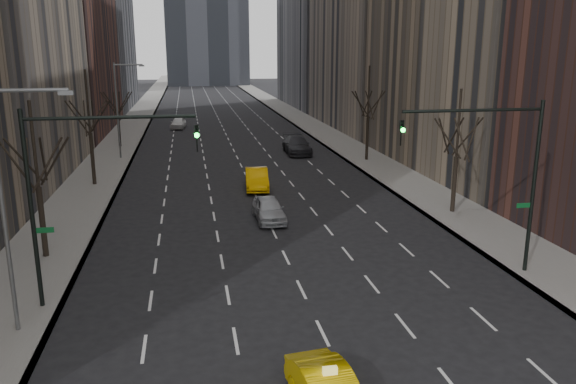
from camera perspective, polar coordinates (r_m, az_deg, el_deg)
sidewalk_left at (r=81.51m, az=-15.50°, el=6.52°), size 4.50×320.00×0.15m
sidewalk_right at (r=82.89m, az=1.73°, el=7.15°), size 4.50×320.00×0.15m
tree_lw_b at (r=30.17m, az=-24.01°, el=0.43°), size 3.36×3.50×7.82m
tree_lw_c at (r=45.55m, az=-19.43°, el=5.55°), size 3.36×3.50×8.74m
tree_lw_d at (r=63.30m, az=-16.90°, el=7.53°), size 3.36×3.50×7.36m
tree_rw_b at (r=37.09m, az=16.72°, el=3.44°), size 3.36×3.50×7.82m
tree_rw_c at (r=53.54m, az=8.11°, el=7.39°), size 3.36×3.50×8.74m
traffic_mast_left at (r=23.45m, az=-20.94°, el=1.50°), size 6.69×0.39×8.00m
traffic_mast_right at (r=26.79m, az=20.93°, el=2.99°), size 6.69×0.39×8.00m
streetlight_near at (r=21.93m, az=-26.33°, el=0.48°), size 2.83×0.22×9.00m
streetlight_far at (r=56.05m, az=-16.65°, el=8.87°), size 2.83×0.22×9.00m
silver_sedan_ahead at (r=34.71m, az=-1.96°, el=-1.73°), size 1.83×4.35×1.47m
far_taxi at (r=42.60m, az=-3.19°, el=1.33°), size 2.04×4.89×1.57m
far_suv_grey at (r=57.41m, az=0.91°, el=4.79°), size 2.55×6.01×1.73m
far_car_white at (r=77.42m, az=-11.08°, el=6.89°), size 2.33×4.59×1.50m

